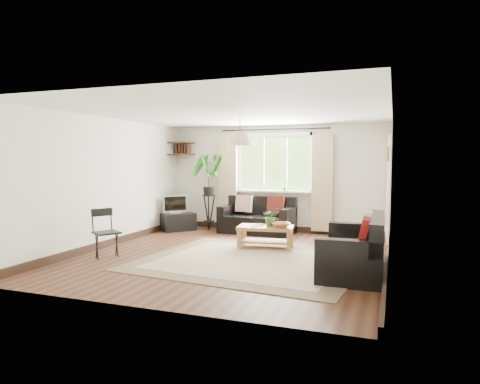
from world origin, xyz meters
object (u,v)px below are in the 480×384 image
(coffee_table, at_px, (266,237))
(folding_chair, at_px, (107,233))
(sofa_right, at_px, (353,246))
(sofa_back, at_px, (257,216))
(palm_stand, at_px, (209,192))
(tv_stand, at_px, (178,222))

(coffee_table, height_order, folding_chair, folding_chair)
(sofa_right, bearing_deg, sofa_back, -141.48)
(coffee_table, relative_size, folding_chair, 1.24)
(palm_stand, relative_size, folding_chair, 2.19)
(sofa_back, height_order, coffee_table, sofa_back)
(sofa_right, distance_m, tv_stand, 4.77)
(sofa_right, relative_size, coffee_table, 1.68)
(coffee_table, bearing_deg, sofa_back, 112.96)
(sofa_right, height_order, tv_stand, sofa_right)
(sofa_right, height_order, coffee_table, sofa_right)
(sofa_back, relative_size, folding_chair, 2.01)
(sofa_right, relative_size, tv_stand, 2.27)
(sofa_right, bearing_deg, coffee_table, -128.25)
(coffee_table, height_order, palm_stand, palm_stand)
(coffee_table, bearing_deg, folding_chair, -144.24)
(coffee_table, xyz_separation_m, palm_stand, (-1.83, 1.57, 0.67))
(sofa_right, bearing_deg, palm_stand, -130.23)
(tv_stand, bearing_deg, sofa_right, -78.83)
(tv_stand, xyz_separation_m, folding_chair, (0.17, -2.83, 0.20))
(sofa_back, relative_size, tv_stand, 2.18)
(sofa_back, height_order, palm_stand, palm_stand)
(palm_stand, height_order, folding_chair, palm_stand)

